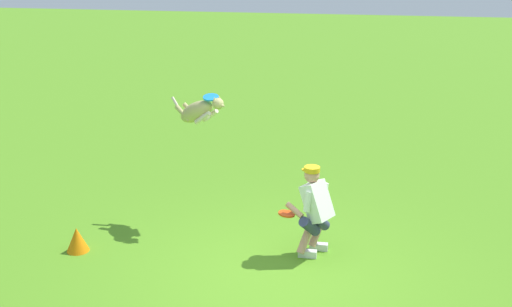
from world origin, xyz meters
TOP-DOWN VIEW (x-y plane):
  - ground_plane at (0.00, 0.00)m, footprint 60.00×60.00m
  - person at (-0.43, -0.80)m, footprint 0.71×0.63m
  - dog at (1.42, -1.71)m, footprint 0.99×0.59m
  - frisbee_flying at (1.21, -1.61)m, footprint 0.33×0.33m
  - frisbee_held at (-0.05, -0.74)m, footprint 0.34×0.34m
  - training_cone at (2.90, -0.31)m, footprint 0.32×0.32m

SIDE VIEW (x-z plane):
  - ground_plane at x=0.00m, z-range 0.00..0.00m
  - training_cone at x=2.90m, z-range 0.00..0.36m
  - frisbee_held at x=-0.05m, z-range 0.58..0.64m
  - person at x=-0.43m, z-range 0.05..1.34m
  - dog at x=1.42m, z-range 1.47..2.05m
  - frisbee_flying at x=1.21m, z-range 1.97..2.06m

